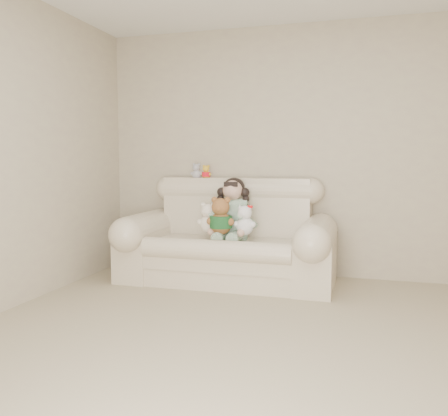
% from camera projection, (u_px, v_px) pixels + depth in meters
% --- Properties ---
extents(floor, '(5.00, 5.00, 0.00)m').
position_uv_depth(floor, '(265.00, 378.00, 2.64)').
color(floor, gray).
rests_on(floor, ground).
extents(wall_back, '(4.50, 0.00, 4.50)m').
position_uv_depth(wall_back, '(314.00, 152.00, 4.90)').
color(wall_back, tan).
rests_on(wall_back, ground).
extents(sofa, '(2.10, 0.95, 1.03)m').
position_uv_depth(sofa, '(227.00, 231.00, 4.72)').
color(sofa, beige).
rests_on(sofa, floor).
extents(seated_child, '(0.44, 0.51, 0.63)m').
position_uv_depth(seated_child, '(233.00, 208.00, 4.76)').
color(seated_child, '#347244').
rests_on(seated_child, sofa).
extents(brown_teddy, '(0.29, 0.23, 0.43)m').
position_uv_depth(brown_teddy, '(221.00, 212.00, 4.56)').
color(brown_teddy, brown).
rests_on(brown_teddy, sofa).
extents(white_cat, '(0.23, 0.19, 0.34)m').
position_uv_depth(white_cat, '(245.00, 217.00, 4.54)').
color(white_cat, white).
rests_on(white_cat, sofa).
extents(cream_teddy, '(0.23, 0.19, 0.35)m').
position_uv_depth(cream_teddy, '(208.00, 215.00, 4.66)').
color(cream_teddy, white).
rests_on(cream_teddy, sofa).
extents(yellow_mini_bear, '(0.12, 0.10, 0.18)m').
position_uv_depth(yellow_mini_bear, '(206.00, 171.00, 5.09)').
color(yellow_mini_bear, yellow).
rests_on(yellow_mini_bear, sofa).
extents(grey_mini_plush, '(0.14, 0.11, 0.20)m').
position_uv_depth(grey_mini_plush, '(197.00, 170.00, 5.10)').
color(grey_mini_plush, '#BBBAC1').
rests_on(grey_mini_plush, sofa).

